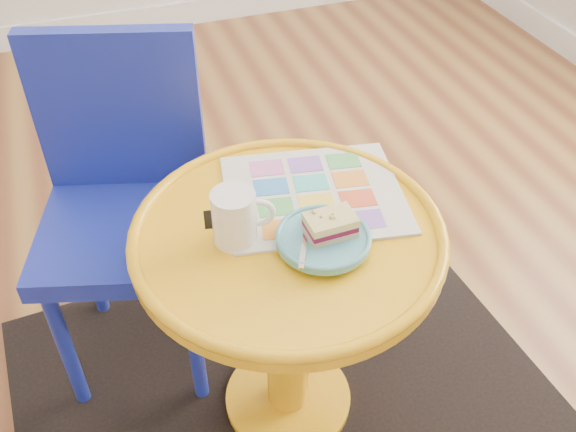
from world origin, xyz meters
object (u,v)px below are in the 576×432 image
object	(u,v)px
newspaper	(314,194)
plate	(323,239)
chair	(124,195)
side_table	(288,289)
mug	(236,216)

from	to	relation	value
newspaper	plate	size ratio (longest dim) A/B	2.04
chair	newspaper	size ratio (longest dim) A/B	2.33
plate	newspaper	bearing A→B (deg)	75.03
side_table	plate	size ratio (longest dim) A/B	3.45
newspaper	plate	xyz separation A→B (m)	(-0.04, -0.15, 0.02)
chair	side_table	bearing A→B (deg)	-33.98
newspaper	mug	size ratio (longest dim) A/B	3.04
mug	plate	distance (m)	0.17
newspaper	plate	bearing A→B (deg)	-94.49
side_table	newspaper	bearing A→B (deg)	44.53
side_table	chair	bearing A→B (deg)	129.22
side_table	mug	world-z (taller)	mug
chair	plate	xyz separation A→B (m)	(0.33, -0.41, 0.12)
newspaper	mug	distance (m)	0.21
mug	plate	xyz separation A→B (m)	(0.15, -0.08, -0.04)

